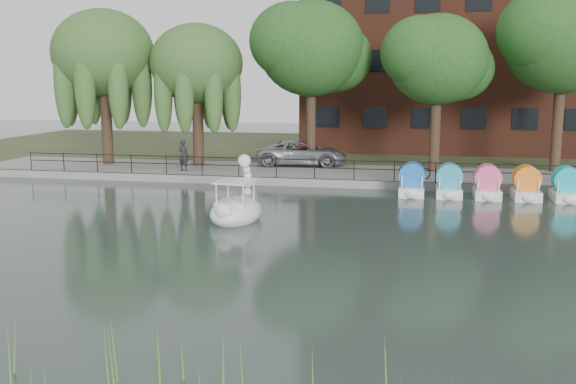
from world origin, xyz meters
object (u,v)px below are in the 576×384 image
(bicycle, at_px, (415,168))
(minivan, at_px, (302,151))
(swan_boat, at_px, (237,207))
(pedestrian, at_px, (184,153))

(bicycle, bearing_deg, minivan, 80.84)
(bicycle, relative_size, swan_boat, 0.56)
(minivan, bearing_deg, swan_boat, 173.58)
(minivan, bearing_deg, bicycle, -125.67)
(minivan, xyz_separation_m, bicycle, (6.50, -3.72, -0.34))
(pedestrian, height_order, swan_boat, swan_boat)
(pedestrian, bearing_deg, minivan, -134.36)
(pedestrian, bearing_deg, swan_boat, 135.59)
(bicycle, relative_size, pedestrian, 0.87)
(pedestrian, bearing_deg, bicycle, -165.84)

